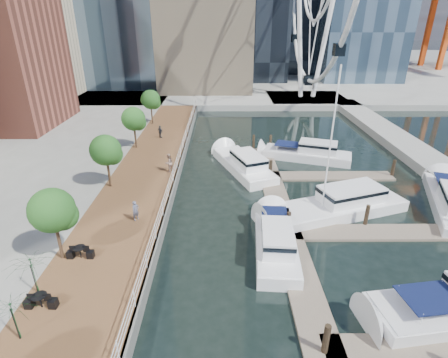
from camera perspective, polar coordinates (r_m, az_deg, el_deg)
ground at (r=19.54m, az=5.16°, el=-22.05°), size 520.00×520.00×0.00m
boardwalk at (r=32.29m, az=-13.33°, el=-1.13°), size 6.00×60.00×1.00m
seawall at (r=31.75m, az=-8.04°, el=-1.14°), size 0.25×60.00×1.00m
land_far at (r=116.14m, az=0.60°, el=17.90°), size 200.00×114.00×1.00m
breakwater at (r=42.05m, az=30.83°, el=2.05°), size 4.00×60.00×1.00m
pier at (r=68.56m, az=13.29°, el=12.51°), size 14.00×12.00×1.00m
railing at (r=31.34m, az=-8.33°, el=0.55°), size 0.10×60.00×1.05m
floating_docks at (r=28.70m, az=19.52°, el=-5.41°), size 16.00×34.00×2.60m
street_trees at (r=30.64m, az=-18.79°, el=4.46°), size 2.60×42.60×4.60m
cafe_tables at (r=19.19m, az=-29.32°, el=-21.21°), size 2.50×13.70×0.74m
pedestrian_near at (r=25.79m, az=-14.24°, el=-5.02°), size 0.62×0.65×1.50m
pedestrian_mid at (r=33.24m, az=-9.03°, el=2.63°), size 1.05×1.10×1.79m
pedestrian_far at (r=43.38m, az=-10.37°, el=7.61°), size 0.93×0.84×1.52m
moored_yachts at (r=29.97m, az=17.50°, el=-4.85°), size 23.57×35.67×11.50m
cafe_seating at (r=17.57m, az=-32.52°, el=-23.21°), size 5.66×12.17×2.68m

